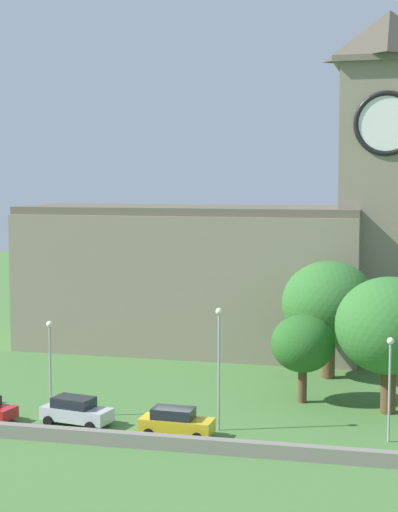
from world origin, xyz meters
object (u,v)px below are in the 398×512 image
Objects in this scene: tree_churchyard at (389,326)px; car_silver at (76,411)px; streetlamp_east_mid at (390,372)px; car_yellow at (176,422)px; tree_riverside_west at (303,344)px; streetlamp_west_mid at (50,352)px; streetlamp_central at (219,350)px; church at (244,252)px; tree_riverside_east at (329,304)px.

car_silver is at bearing -158.98° from tree_churchyard.
tree_churchyard is at bearing 91.23° from streetlamp_east_mid.
car_yellow is 0.73× the size of tree_riverside_west.
streetlamp_west_mid is 17.75m from tree_riverside_west.
streetlamp_central is 12.33m from tree_churchyard.
car_yellow is at bearing -88.67° from church.
car_silver is 0.77× the size of tree_riverside_west.
tree_riverside_east is (14.90, 16.76, 5.08)m from car_silver.
tree_churchyard reaches higher than streetlamp_central.
tree_riverside_west is at bearing 25.59° from streetlamp_west_mid.
streetlamp_west_mid is 1.01× the size of streetlamp_east_mid.
church is 7.81× the size of car_silver.
car_yellow is at bearing -124.36° from tree_riverside_west.
car_yellow is at bearing -146.34° from tree_churchyard.
tree_riverside_east reaches higher than tree_riverside_west.
car_yellow is at bearing -13.28° from streetlamp_west_mid.
church reaches higher than car_silver.
car_silver is 4.37m from streetlamp_west_mid.
tree_riverside_east is (8.55, -8.99, -3.15)m from church.
streetlamp_central is 0.84× the size of tree_riverside_east.
tree_riverside_west is at bearing -66.37° from church.
car_yellow is 0.59× the size of streetlamp_central.
tree_churchyard is 1.48× the size of tree_riverside_west.
car_yellow is at bearing -114.17° from tree_riverside_east.
car_silver is at bearing -29.06° from streetlamp_west_mid.
car_yellow is 16.13m from tree_churchyard.
tree_riverside_east is at bearing 70.34° from streetlamp_central.
tree_riverside_east is (17.20, 15.49, 1.59)m from streetlamp_west_mid.
car_yellow is 20.03m from tree_riverside_east.
car_silver is at bearing 172.57° from car_yellow.
tree_churchyard is 6.41m from tree_riverside_west.
tree_churchyard is (12.74, 8.48, 5.10)m from car_yellow.
car_silver is 0.62× the size of streetlamp_central.
tree_riverside_east is at bearing 117.60° from tree_churchyard.
car_yellow is 10.15m from streetlamp_west_mid.
streetlamp_west_mid is 0.69× the size of tree_riverside_east.
car_silver is 16.70m from tree_riverside_west.
streetlamp_central is 1.22× the size of streetlamp_east_mid.
tree_riverside_east is (5.62, 15.73, 0.83)m from streetlamp_central.
tree_churchyard is (22.01, 6.29, 1.60)m from streetlamp_west_mid.
streetlamp_west_mid is 23.20m from tree_riverside_east.
streetlamp_central is (11.58, -0.24, 0.76)m from streetlamp_west_mid.
tree_riverside_east reaches higher than car_yellow.
tree_riverside_west is (-1.19, -7.82, -1.77)m from tree_riverside_east.
tree_riverside_west is at bearing -98.69° from tree_riverside_east.
streetlamp_east_mid is (10.56, 0.07, -0.81)m from streetlamp_central.
streetlamp_west_mid is 22.94m from tree_churchyard.
tree_churchyard is at bearing 33.66° from car_yellow.
streetlamp_central is at bearing 6.36° from car_silver.
church reaches higher than car_yellow.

